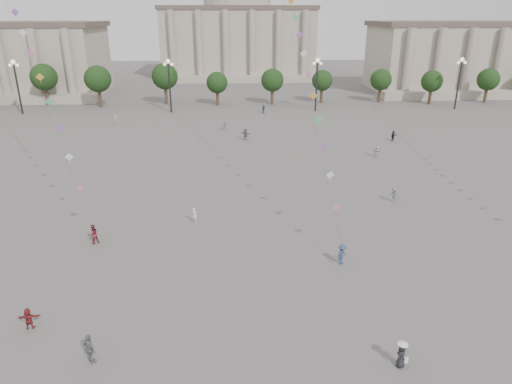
{
  "coord_description": "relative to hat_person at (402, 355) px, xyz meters",
  "views": [
    {
      "loc": [
        -2.79,
        -24.5,
        19.16
      ],
      "look_at": [
        -0.74,
        12.0,
        4.76
      ],
      "focal_mm": 32.0,
      "sensor_mm": 36.0,
      "label": 1
    }
  ],
  "objects": [
    {
      "name": "person_crowd_9",
      "position": [
        16.36,
        49.26,
        -0.02
      ],
      "size": [
        1.48,
        1.32,
        1.63
      ],
      "primitive_type": "imported",
      "rotation": [
        0.0,
        0.0,
        0.67
      ],
      "color": "black",
      "rests_on": "ground"
    },
    {
      "name": "person_crowd_7",
      "position": [
        11.04,
        40.65,
        0.01
      ],
      "size": [
        1.6,
        1.17,
        1.67
      ],
      "primitive_type": "imported",
      "rotation": [
        0.0,
        0.0,
        2.65
      ],
      "color": "silver",
      "rests_on": "ground"
    },
    {
      "name": "hat_person",
      "position": [
        0.0,
        0.0,
        0.0
      ],
      "size": [
        0.88,
        0.88,
        1.69
      ],
      "color": "black",
      "rests_on": "ground"
    },
    {
      "name": "kite_flyer_1",
      "position": [
        -0.75,
        11.61,
        0.06
      ],
      "size": [
        1.29,
        1.27,
        1.78
      ],
      "primitive_type": "imported",
      "rotation": [
        0.0,
        0.0,
        0.76
      ],
      "color": "navy",
      "rests_on": "ground"
    },
    {
      "name": "tourist_2",
      "position": [
        -22.87,
        4.73,
        -0.08
      ],
      "size": [
        1.43,
        0.59,
        1.5
      ],
      "primitive_type": "imported",
      "rotation": [
        0.0,
        0.0,
        3.25
      ],
      "color": "maroon",
      "rests_on": "ground"
    },
    {
      "name": "kite_flyer_0",
      "position": [
        -21.91,
        16.43,
        0.09
      ],
      "size": [
        1.13,
        1.09,
        1.84
      ],
      "primitive_type": "imported",
      "rotation": [
        0.0,
        0.0,
        3.78
      ],
      "color": "maroon",
      "rests_on": "ground"
    },
    {
      "name": "lamp_post_mid_west",
      "position": [
        -21.75,
        74.04,
        6.52
      ],
      "size": [
        2.0,
        0.9,
        10.65
      ],
      "color": "#262628",
      "rests_on": "ground"
    },
    {
      "name": "person_crowd_0",
      "position": [
        -2.81,
        72.04,
        0.06
      ],
      "size": [
        1.08,
        0.99,
        1.77
      ],
      "primitive_type": "imported",
      "rotation": [
        0.0,
        0.0,
        0.69
      ],
      "color": "navy",
      "rests_on": "ground"
    },
    {
      "name": "person_crowd_4",
      "position": [
        -10.64,
        57.85,
        0.06
      ],
      "size": [
        1.22,
        1.7,
        1.77
      ],
      "primitive_type": "imported",
      "rotation": [
        0.0,
        0.0,
        4.24
      ],
      "color": "#B2B3AF",
      "rests_on": "ground"
    },
    {
      "name": "person_crowd_12",
      "position": [
        -7.22,
        51.29,
        0.1
      ],
      "size": [
        1.79,
        1.26,
        1.86
      ],
      "primitive_type": "imported",
      "rotation": [
        0.0,
        0.0,
        2.68
      ],
      "color": "slate",
      "rests_on": "ground"
    },
    {
      "name": "lamp_post_far_east",
      "position": [
        38.25,
        74.04,
        6.52
      ],
      "size": [
        2.0,
        0.9,
        10.65
      ],
      "color": "#262628",
      "rests_on": "ground"
    },
    {
      "name": "tree_row",
      "position": [
        -6.75,
        82.04,
        4.56
      ],
      "size": [
        137.12,
        5.12,
        8.0
      ],
      "color": "#3B281D",
      "rests_on": "ground"
    },
    {
      "name": "tourist_3",
      "position": [
        -18.01,
        1.35,
        0.14
      ],
      "size": [
        1.14,
        1.13,
        1.94
      ],
      "primitive_type": "imported",
      "rotation": [
        0.0,
        0.0,
        2.36
      ],
      "color": "slate",
      "rests_on": "ground"
    },
    {
      "name": "person_crowd_13",
      "position": [
        -13.26,
        20.26,
        -0.04
      ],
      "size": [
        0.68,
        0.68,
        1.59
      ],
      "primitive_type": "imported",
      "rotation": [
        0.0,
        0.0,
        2.35
      ],
      "color": "white",
      "rests_on": "ground"
    },
    {
      "name": "hall_central",
      "position": [
        -6.75,
        133.27,
        13.4
      ],
      "size": [
        48.3,
        34.3,
        35.5
      ],
      "color": "#ADA391",
      "rests_on": "ground"
    },
    {
      "name": "ground",
      "position": [
        -6.75,
        4.04,
        -0.83
      ],
      "size": [
        360.0,
        360.0,
        0.0
      ],
      "primitive_type": "plane",
      "color": "#5B5856",
      "rests_on": "ground"
    },
    {
      "name": "lamp_post_far_west",
      "position": [
        -51.75,
        74.04,
        6.52
      ],
      "size": [
        2.0,
        0.9,
        10.65
      ],
      "color": "#262628",
      "rests_on": "ground"
    },
    {
      "name": "person_crowd_6",
      "position": [
        7.92,
        24.3,
        -0.02
      ],
      "size": [
        1.22,
        1.05,
        1.63
      ],
      "primitive_type": "imported",
      "rotation": [
        0.0,
        0.0,
        5.77
      ],
      "color": "#5D5D61",
      "rests_on": "ground"
    },
    {
      "name": "lamp_post_mid_east",
      "position": [
        8.25,
        74.04,
        6.52
      ],
      "size": [
        2.0,
        0.9,
        10.65
      ],
      "color": "#262628",
      "rests_on": "ground"
    },
    {
      "name": "person_crowd_10",
      "position": [
        -30.52,
        63.28,
        0.13
      ],
      "size": [
        0.6,
        0.78,
        1.92
      ],
      "primitive_type": "imported",
      "rotation": [
        0.0,
        0.0,
        1.78
      ],
      "color": "#B9BAB5",
      "rests_on": "ground"
    }
  ]
}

